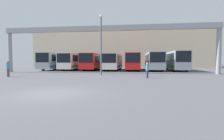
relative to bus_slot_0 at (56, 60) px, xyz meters
name	(u,v)px	position (x,y,z in m)	size (l,w,h in m)	color
ground_plane	(54,93)	(11.34, -23.93, -1.85)	(200.00, 200.00, 0.00)	#47474C
building_backdrop	(122,48)	(11.34, 20.72, 3.81)	(51.17, 12.00, 11.33)	beige
overhead_gantry	(106,33)	(11.34, -8.08, 3.82)	(30.55, 0.80, 6.69)	gray
bus_slot_0	(56,60)	(0.00, 0.00, 0.00)	(2.62, 10.50, 3.21)	#999EA5
bus_slot_1	(75,61)	(3.78, 0.10, -0.06)	(2.61, 10.70, 3.10)	silver
bus_slot_2	(95,61)	(7.56, 0.88, -0.08)	(2.60, 12.26, 3.07)	red
bus_slot_3	(113,61)	(11.34, 0.17, -0.10)	(2.62, 10.84, 3.03)	silver
bus_slot_4	(133,61)	(15.12, 0.95, -0.07)	(2.50, 12.40, 3.09)	red
bus_slot_5	(154,60)	(18.90, 0.96, -0.01)	(2.59, 12.41, 3.20)	#999EA5
bus_slot_6	(176,60)	(22.68, -0.19, 0.07)	(2.45, 10.12, 3.35)	#999EA5
pedestrian_mid_left	(8,68)	(1.79, -15.35, -0.94)	(0.36, 0.36, 1.72)	brown
pedestrian_mid_right	(147,70)	(16.80, -14.60, -1.02)	(0.33, 0.33, 1.57)	navy
lamp_post	(101,42)	(11.37, -11.48, 2.19)	(0.36, 0.36, 7.37)	#595B60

